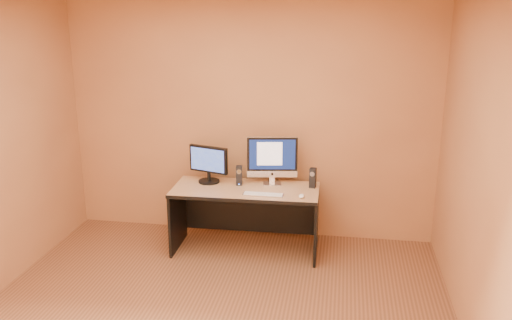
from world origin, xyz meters
name	(u,v)px	position (x,y,z in m)	size (l,w,h in m)	color
walls	(203,176)	(0.00, 0.00, 1.30)	(4.00, 4.00, 2.60)	#A76E43
desk	(246,220)	(0.04, 1.49, 0.34)	(1.49, 0.65, 0.69)	tan
imac	(272,160)	(0.29, 1.68, 0.94)	(0.53, 0.20, 0.51)	silver
second_monitor	(209,164)	(-0.37, 1.63, 0.88)	(0.45, 0.22, 0.39)	black
speaker_left	(239,175)	(-0.04, 1.59, 0.79)	(0.06, 0.07, 0.20)	black
speaker_right	(313,178)	(0.72, 1.63, 0.79)	(0.06, 0.07, 0.20)	black
keyboard	(263,194)	(0.25, 1.32, 0.70)	(0.40, 0.11, 0.02)	#BAB9BE
mouse	(301,196)	(0.63, 1.31, 0.70)	(0.05, 0.09, 0.03)	white
cable_a	(279,182)	(0.35, 1.75, 0.69)	(0.01, 0.01, 0.20)	black
cable_b	(269,180)	(0.24, 1.77, 0.69)	(0.01, 0.01, 0.17)	black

